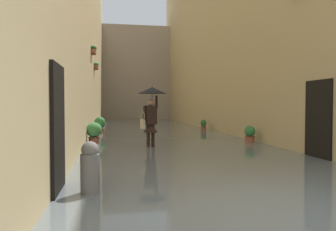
{
  "coord_description": "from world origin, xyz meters",
  "views": [
    {
      "loc": [
        2.29,
        4.0,
        1.54
      ],
      "look_at": [
        0.4,
        -7.02,
        1.16
      ],
      "focal_mm": 34.89,
      "sensor_mm": 36.0,
      "label": 1
    }
  ],
  "objects_px": {
    "potted_plant_far_right": "(94,133)",
    "mooring_bollard": "(90,171)",
    "person_wading": "(151,105)",
    "potted_plant_near_left": "(203,126)",
    "potted_plant_mid_right": "(100,125)",
    "potted_plant_mid_left": "(250,135)"
  },
  "relations": [
    {
      "from": "potted_plant_far_right",
      "to": "mooring_bollard",
      "type": "distance_m",
      "value": 6.81
    },
    {
      "from": "person_wading",
      "to": "potted_plant_far_right",
      "type": "bearing_deg",
      "value": -29.76
    },
    {
      "from": "person_wading",
      "to": "potted_plant_near_left",
      "type": "bearing_deg",
      "value": -119.5
    },
    {
      "from": "person_wading",
      "to": "mooring_bollard",
      "type": "bearing_deg",
      "value": 73.58
    },
    {
      "from": "person_wading",
      "to": "mooring_bollard",
      "type": "distance_m",
      "value": 6.01
    },
    {
      "from": "potted_plant_near_left",
      "to": "potted_plant_far_right",
      "type": "xyz_separation_m",
      "value": [
        5.69,
        5.45,
        0.15
      ]
    },
    {
      "from": "potted_plant_mid_right",
      "to": "person_wading",
      "type": "bearing_deg",
      "value": 109.43
    },
    {
      "from": "potted_plant_far_right",
      "to": "person_wading",
      "type": "bearing_deg",
      "value": 150.24
    },
    {
      "from": "potted_plant_mid_right",
      "to": "potted_plant_mid_left",
      "type": "xyz_separation_m",
      "value": [
        -5.73,
        4.89,
        -0.12
      ]
    },
    {
      "from": "potted_plant_mid_right",
      "to": "potted_plant_near_left",
      "type": "distance_m",
      "value": 5.76
    },
    {
      "from": "potted_plant_near_left",
      "to": "mooring_bollard",
      "type": "distance_m",
      "value": 13.39
    },
    {
      "from": "potted_plant_mid_right",
      "to": "potted_plant_far_right",
      "type": "distance_m",
      "value": 4.32
    },
    {
      "from": "potted_plant_far_right",
      "to": "mooring_bollard",
      "type": "height_order",
      "value": "mooring_bollard"
    },
    {
      "from": "potted_plant_mid_right",
      "to": "potted_plant_mid_left",
      "type": "height_order",
      "value": "potted_plant_mid_right"
    },
    {
      "from": "potted_plant_near_left",
      "to": "potted_plant_far_right",
      "type": "height_order",
      "value": "potted_plant_far_right"
    },
    {
      "from": "potted_plant_far_right",
      "to": "potted_plant_mid_right",
      "type": "bearing_deg",
      "value": -90.65
    },
    {
      "from": "potted_plant_mid_left",
      "to": "mooring_bollard",
      "type": "height_order",
      "value": "mooring_bollard"
    },
    {
      "from": "potted_plant_mid_right",
      "to": "potted_plant_mid_left",
      "type": "relative_size",
      "value": 1.27
    },
    {
      "from": "potted_plant_near_left",
      "to": "potted_plant_mid_left",
      "type": "bearing_deg",
      "value": 90.85
    },
    {
      "from": "person_wading",
      "to": "potted_plant_mid_left",
      "type": "distance_m",
      "value": 4.02
    },
    {
      "from": "potted_plant_mid_left",
      "to": "mooring_bollard",
      "type": "bearing_deg",
      "value": 48.63
    },
    {
      "from": "potted_plant_mid_left",
      "to": "potted_plant_far_right",
      "type": "xyz_separation_m",
      "value": [
        5.78,
        -0.57,
        0.12
      ]
    }
  ]
}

